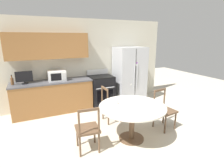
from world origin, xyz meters
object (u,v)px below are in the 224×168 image
refrigerator (129,75)px  candle_glass (116,103)px  dining_chair_right (164,110)px  dining_chair_left (88,129)px  microwave (57,76)px  oven_range (101,90)px  countertop_tv (24,77)px  counter_bottle (12,81)px  dining_chair_far (111,105)px

refrigerator → candle_glass: bearing=-127.0°
refrigerator → candle_glass: refrigerator is taller
dining_chair_right → candle_glass: 1.23m
dining_chair_left → dining_chair_right: bearing=8.5°
microwave → candle_glass: bearing=-65.7°
oven_range → countertop_tv: bearing=179.3°
candle_glass → refrigerator: bearing=53.0°
oven_range → dining_chair_right: size_ratio=1.20×
refrigerator → microwave: 2.27m
refrigerator → counter_bottle: 3.36m
countertop_tv → dining_chair_far: size_ratio=0.45×
counter_bottle → candle_glass: size_ratio=3.23×
oven_range → dining_chair_left: (-1.09, -2.09, -0.03)m
dining_chair_right → countertop_tv: bearing=-43.4°
countertop_tv → counter_bottle: 0.30m
countertop_tv → dining_chair_right: size_ratio=0.45×
refrigerator → counter_bottle: refrigerator is taller
refrigerator → countertop_tv: (-3.08, 0.07, 0.19)m
oven_range → dining_chair_left: oven_range is taller
microwave → oven_range: bearing=-2.5°
microwave → candle_glass: 2.15m
dining_chair_right → dining_chair_left: size_ratio=1.00×
counter_bottle → candle_glass: (1.97, -1.94, -0.22)m
refrigerator → dining_chair_far: 1.70m
refrigerator → countertop_tv: 3.08m
candle_glass → dining_chair_right: bearing=-5.5°
countertop_tv → dining_chair_left: countertop_tv is taller
refrigerator → counter_bottle: bearing=178.3°
countertop_tv → counter_bottle: countertop_tv is taller
countertop_tv → dining_chair_left: (1.01, -2.11, -0.64)m
microwave → candle_glass: (0.88, -1.94, -0.26)m
countertop_tv → candle_glass: 2.57m
dining_chair_right → refrigerator: bearing=-104.4°
counter_bottle → dining_chair_left: (1.29, -2.14, -0.56)m
oven_range → countertop_tv: size_ratio=2.65×
dining_chair_left → countertop_tv: bearing=121.2°
dining_chair_far → candle_glass: dining_chair_far is taller
oven_range → dining_chair_right: (0.77, -2.00, -0.03)m
dining_chair_left → microwave: bearing=100.9°
refrigerator → microwave: bearing=177.4°
refrigerator → dining_chair_right: bearing=-96.2°
microwave → dining_chair_right: microwave is taller
microwave → counter_bottle: bearing=-179.9°
oven_range → countertop_tv: 2.18m
refrigerator → oven_range: (-0.98, 0.05, -0.42)m
dining_chair_left → refrigerator: bearing=50.4°
microwave → dining_chair_right: (2.05, -2.06, -0.60)m
counter_bottle → dining_chair_left: 2.56m
dining_chair_far → candle_glass: 0.82m
counter_bottle → candle_glass: 2.77m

